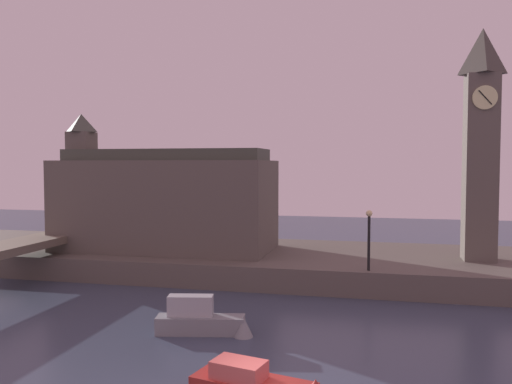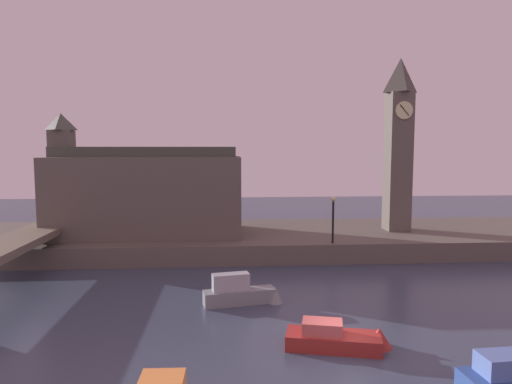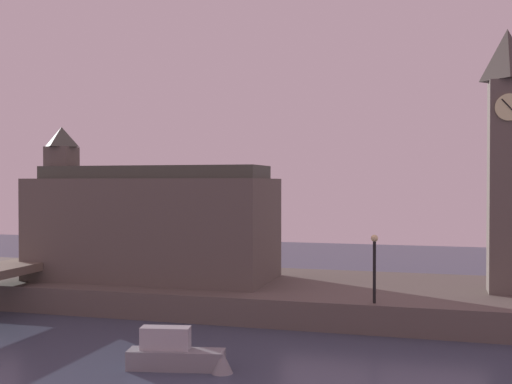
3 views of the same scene
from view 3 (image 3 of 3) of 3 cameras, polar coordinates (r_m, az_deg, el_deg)
The scene contains 5 objects.
far_embankment at distance 38.17m, azimuth 6.76°, elevation -9.43°, with size 70.00×12.00×1.50m, color #5B544C.
clock_tower at distance 36.91m, azimuth 21.91°, elevation 2.99°, with size 2.09×2.14×14.47m.
parliament_hall at distance 40.34m, azimuth -9.63°, elevation -2.86°, with size 15.10×6.79×9.77m.
streetlamp at distance 32.13m, azimuth 10.76°, elevation -6.10°, with size 0.36×0.36×3.45m.
boat_cruiser_grey at distance 26.30m, azimuth -6.88°, elevation -14.51°, with size 4.54×1.76×1.75m.
Camera 3 is at (5.88, -17.09, 7.59)m, focal length 43.84 mm.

